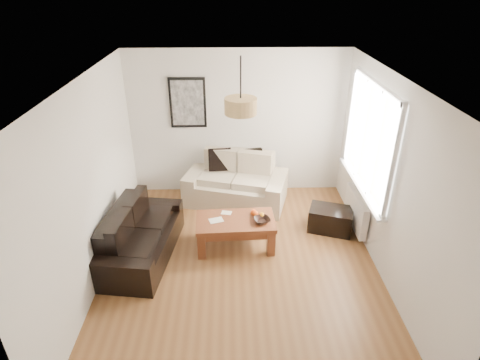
{
  "coord_description": "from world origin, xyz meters",
  "views": [
    {
      "loc": [
        -0.13,
        -4.4,
        3.69
      ],
      "look_at": [
        0.0,
        0.6,
        1.05
      ],
      "focal_mm": 29.69,
      "sensor_mm": 36.0,
      "label": 1
    }
  ],
  "objects_px": {
    "loveseat_cream": "(236,180)",
    "coffee_table": "(235,233)",
    "sofa_leather": "(140,234)",
    "ottoman": "(331,219)"
  },
  "relations": [
    {
      "from": "ottoman",
      "to": "loveseat_cream",
      "type": "bearing_deg",
      "value": 147.97
    },
    {
      "from": "coffee_table",
      "to": "ottoman",
      "type": "distance_m",
      "value": 1.57
    },
    {
      "from": "coffee_table",
      "to": "ottoman",
      "type": "height_order",
      "value": "coffee_table"
    },
    {
      "from": "ottoman",
      "to": "coffee_table",
      "type": "bearing_deg",
      "value": -165.62
    },
    {
      "from": "loveseat_cream",
      "to": "coffee_table",
      "type": "relative_size",
      "value": 1.5
    },
    {
      "from": "sofa_leather",
      "to": "coffee_table",
      "type": "height_order",
      "value": "sofa_leather"
    },
    {
      "from": "loveseat_cream",
      "to": "sofa_leather",
      "type": "bearing_deg",
      "value": -117.1
    },
    {
      "from": "coffee_table",
      "to": "sofa_leather",
      "type": "bearing_deg",
      "value": -172.25
    },
    {
      "from": "loveseat_cream",
      "to": "coffee_table",
      "type": "distance_m",
      "value": 1.34
    },
    {
      "from": "coffee_table",
      "to": "loveseat_cream",
      "type": "bearing_deg",
      "value": 88.72
    }
  ]
}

